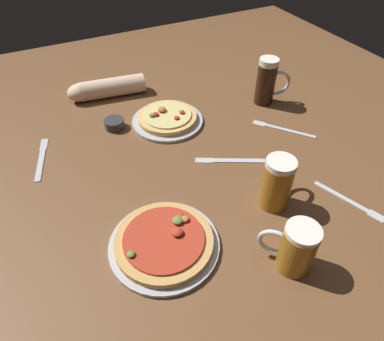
% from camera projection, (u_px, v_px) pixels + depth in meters
% --- Properties ---
extents(ground_plane, '(2.40, 2.40, 0.03)m').
position_uv_depth(ground_plane, '(192.00, 179.00, 1.07)').
color(ground_plane, brown).
extents(pizza_plate_near, '(0.28, 0.28, 0.05)m').
position_uv_depth(pizza_plate_near, '(164.00, 242.00, 0.86)').
color(pizza_plate_near, '#B2B2B7').
rests_on(pizza_plate_near, ground_plane).
extents(pizza_plate_far, '(0.26, 0.26, 0.05)m').
position_uv_depth(pizza_plate_far, '(167.00, 119.00, 1.26)').
color(pizza_plate_far, '#B2B2B7').
rests_on(pizza_plate_far, ground_plane).
extents(beer_mug_dark, '(0.11, 0.12, 0.14)m').
position_uv_depth(beer_mug_dark, '(296.00, 248.00, 0.79)').
color(beer_mug_dark, '#9E6619').
rests_on(beer_mug_dark, ground_plane).
extents(beer_mug_amber, '(0.13, 0.07, 0.18)m').
position_uv_depth(beer_mug_amber, '(267.00, 82.00, 1.31)').
color(beer_mug_amber, black).
rests_on(beer_mug_amber, ground_plane).
extents(beer_mug_pale, '(0.13, 0.09, 0.16)m').
position_uv_depth(beer_mug_pale, '(278.00, 183.00, 0.93)').
color(beer_mug_pale, '#9E6619').
rests_on(beer_mug_pale, ground_plane).
extents(ramekin_sauce, '(0.07, 0.07, 0.03)m').
position_uv_depth(ramekin_sauce, '(115.00, 124.00, 1.23)').
color(ramekin_sauce, '#333338').
rests_on(ramekin_sauce, ground_plane).
extents(fork_left, '(0.09, 0.20, 0.01)m').
position_uv_depth(fork_left, '(350.00, 201.00, 0.98)').
color(fork_left, silver).
rests_on(fork_left, ground_plane).
extents(knife_right, '(0.08, 0.21, 0.01)m').
position_uv_depth(knife_right, '(41.00, 158.00, 1.11)').
color(knife_right, silver).
rests_on(knife_right, ground_plane).
extents(fork_spare, '(0.16, 0.19, 0.01)m').
position_uv_depth(fork_spare, '(282.00, 129.00, 1.23)').
color(fork_spare, silver).
rests_on(fork_spare, ground_plane).
extents(knife_spare, '(0.21, 0.12, 0.01)m').
position_uv_depth(knife_spare, '(230.00, 160.00, 1.11)').
color(knife_spare, silver).
rests_on(knife_spare, ground_plane).
extents(diner_arm, '(0.31, 0.11, 0.08)m').
position_uv_depth(diner_arm, '(104.00, 89.00, 1.38)').
color(diner_arm, beige).
rests_on(diner_arm, ground_plane).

